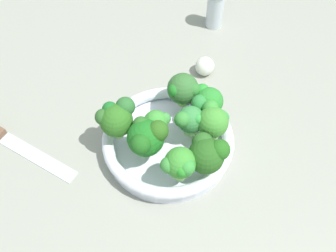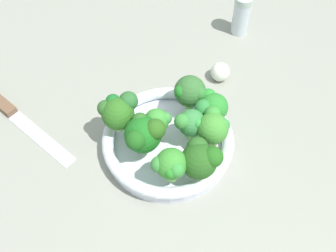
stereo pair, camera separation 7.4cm
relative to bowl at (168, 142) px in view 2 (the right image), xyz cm
name	(u,v)px [view 2 (the right image)]	position (x,y,z in cm)	size (l,w,h in cm)	color
ground_plane	(173,160)	(2.05, -0.76, -3.28)	(130.00, 130.00, 2.50)	gray
bowl	(168,142)	(0.00, 0.00, 0.00)	(24.13, 24.13, 3.99)	white
broccoli_floret_0	(201,158)	(8.88, -1.58, 6.04)	(6.71, 6.55, 7.02)	#A0D564
broccoli_floret_1	(118,111)	(-7.82, -4.41, 6.54)	(6.31, 7.14, 7.47)	#98D16B
broccoli_floret_2	(190,123)	(2.73, 2.73, 5.63)	(4.92, 5.53, 6.35)	#83C760
broccoli_floret_3	(156,122)	(-1.97, -0.91, 5.15)	(4.43, 4.95, 5.59)	#7BBF55
broccoli_floret_4	(212,107)	(3.12, 8.08, 5.64)	(5.86, 6.08, 6.16)	#8DCF59
broccoli_floret_5	(190,92)	(-1.75, 7.74, 6.07)	(6.25, 5.90, 7.02)	#7EBB4F
broccoli_floret_6	(170,165)	(6.21, -6.07, 6.25)	(5.56, 5.53, 6.96)	#87C366
broccoli_floret_7	(214,127)	(6.37, 4.67, 5.89)	(5.70, 5.86, 6.73)	#A0CF6F
broccoli_floret_8	(143,134)	(-1.24, -4.75, 6.37)	(6.66, 7.17, 7.56)	#91C164
knife	(13,113)	(-27.57, -15.29, -1.48)	(26.67, 3.35, 1.50)	silver
garlic_bulb	(220,72)	(-3.92, 20.12, -0.03)	(4.01, 4.01, 4.01)	silver
pepper_shaker	(241,15)	(-9.81, 34.42, 2.83)	(3.99, 3.99, 9.60)	silver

